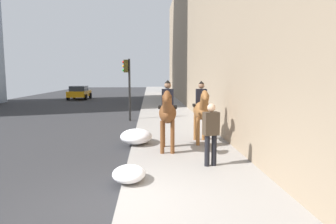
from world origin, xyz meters
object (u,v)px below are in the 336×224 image
Objects in this scene: mounted_horse_far at (201,109)px; traffic_light_near_curb at (128,79)px; pedestrian_greeting at (211,130)px; car_near_lane at (79,92)px; mounted_horse_near at (168,112)px.

traffic_light_near_curb reaches higher than mounted_horse_far.
car_near_lane is at bearing 9.05° from pedestrian_greeting.
traffic_light_near_curb reaches higher than mounted_horse_near.
mounted_horse_near is at bearing -160.45° from car_near_lane.
mounted_horse_near is 0.59× the size of car_near_lane.
mounted_horse_far is at bearing 134.13° from mounted_horse_near.
traffic_light_near_curb is (7.42, 1.79, 0.95)m from mounted_horse_near.
pedestrian_greeting is 26.59m from car_near_lane.
mounted_horse_far is 0.65× the size of traffic_light_near_curb.
traffic_light_near_curb is (-15.81, -6.26, 1.59)m from car_near_lane.
traffic_light_near_curb is at bearing -151.49° from mounted_horse_far.
pedestrian_greeting is (-2.81, 0.22, -0.25)m from mounted_horse_far.
mounted_horse_near is 24.59m from car_near_lane.
mounted_horse_far is 1.32× the size of pedestrian_greeting.
pedestrian_greeting is 0.44× the size of car_near_lane.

